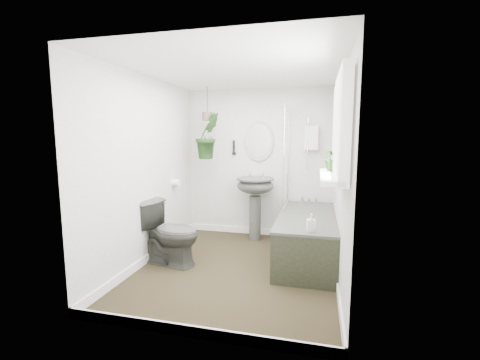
# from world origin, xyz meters

# --- Properties ---
(floor) EXTENTS (2.30, 2.80, 0.02)m
(floor) POSITION_xyz_m (0.00, 0.00, -0.01)
(floor) COLOR black
(floor) RESTS_ON ground
(ceiling) EXTENTS (2.30, 2.80, 0.02)m
(ceiling) POSITION_xyz_m (0.00, 0.00, 2.31)
(ceiling) COLOR white
(ceiling) RESTS_ON ground
(wall_back) EXTENTS (2.30, 0.02, 2.30)m
(wall_back) POSITION_xyz_m (0.00, 1.41, 1.15)
(wall_back) COLOR silver
(wall_back) RESTS_ON ground
(wall_front) EXTENTS (2.30, 0.02, 2.30)m
(wall_front) POSITION_xyz_m (0.00, -1.41, 1.15)
(wall_front) COLOR silver
(wall_front) RESTS_ON ground
(wall_left) EXTENTS (0.02, 2.80, 2.30)m
(wall_left) POSITION_xyz_m (-1.16, 0.00, 1.15)
(wall_left) COLOR silver
(wall_left) RESTS_ON ground
(wall_right) EXTENTS (0.02, 2.80, 2.30)m
(wall_right) POSITION_xyz_m (1.16, 0.00, 1.15)
(wall_right) COLOR silver
(wall_right) RESTS_ON ground
(skirting) EXTENTS (2.30, 2.80, 0.10)m
(skirting) POSITION_xyz_m (0.00, 0.00, 0.05)
(skirting) COLOR white
(skirting) RESTS_ON floor
(bathtub) EXTENTS (0.72, 1.72, 0.58)m
(bathtub) POSITION_xyz_m (0.80, 0.50, 0.29)
(bathtub) COLOR #3B3C36
(bathtub) RESTS_ON floor
(bath_screen) EXTENTS (0.04, 0.72, 1.40)m
(bath_screen) POSITION_xyz_m (0.47, 0.99, 1.28)
(bath_screen) COLOR silver
(bath_screen) RESTS_ON bathtub
(shower_box) EXTENTS (0.20, 0.10, 0.35)m
(shower_box) POSITION_xyz_m (0.80, 1.34, 1.55)
(shower_box) COLOR white
(shower_box) RESTS_ON wall_back
(oval_mirror) EXTENTS (0.46, 0.03, 0.62)m
(oval_mirror) POSITION_xyz_m (0.00, 1.37, 1.50)
(oval_mirror) COLOR #B2A493
(oval_mirror) RESTS_ON wall_back
(wall_sconce) EXTENTS (0.04, 0.04, 0.22)m
(wall_sconce) POSITION_xyz_m (-0.40, 1.36, 1.40)
(wall_sconce) COLOR black
(wall_sconce) RESTS_ON wall_back
(toilet_roll_holder) EXTENTS (0.11, 0.11, 0.11)m
(toilet_roll_holder) POSITION_xyz_m (-1.10, 0.70, 0.90)
(toilet_roll_holder) COLOR white
(toilet_roll_holder) RESTS_ON wall_left
(window_recess) EXTENTS (0.08, 1.00, 0.90)m
(window_recess) POSITION_xyz_m (1.09, -0.70, 1.65)
(window_recess) COLOR white
(window_recess) RESTS_ON wall_right
(window_sill) EXTENTS (0.18, 1.00, 0.04)m
(window_sill) POSITION_xyz_m (1.02, -0.70, 1.23)
(window_sill) COLOR white
(window_sill) RESTS_ON wall_right
(window_blinds) EXTENTS (0.01, 0.86, 0.76)m
(window_blinds) POSITION_xyz_m (1.04, -0.70, 1.65)
(window_blinds) COLOR white
(window_blinds) RESTS_ON wall_right
(toilet) EXTENTS (0.84, 0.58, 0.79)m
(toilet) POSITION_xyz_m (-0.85, -0.05, 0.39)
(toilet) COLOR #3B3C36
(toilet) RESTS_ON floor
(pedestal_sink) EXTENTS (0.66, 0.60, 0.96)m
(pedestal_sink) POSITION_xyz_m (0.00, 1.10, 0.48)
(pedestal_sink) COLOR #3B3C36
(pedestal_sink) RESTS_ON floor
(sill_plant) EXTENTS (0.27, 0.26, 0.24)m
(sill_plant) POSITION_xyz_m (1.05, -0.45, 1.37)
(sill_plant) COLOR black
(sill_plant) RESTS_ON window_sill
(hanging_plant) EXTENTS (0.47, 0.49, 0.69)m
(hanging_plant) POSITION_xyz_m (-0.70, 0.99, 1.58)
(hanging_plant) COLOR black
(hanging_plant) RESTS_ON ceiling
(soap_bottle) EXTENTS (0.10, 0.10, 0.18)m
(soap_bottle) POSITION_xyz_m (0.86, -0.20, 0.67)
(soap_bottle) COLOR black
(soap_bottle) RESTS_ON bathtub
(hanging_pot) EXTENTS (0.16, 0.16, 0.12)m
(hanging_pot) POSITION_xyz_m (-0.70, 0.99, 1.86)
(hanging_pot) COLOR brown
(hanging_pot) RESTS_ON ceiling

